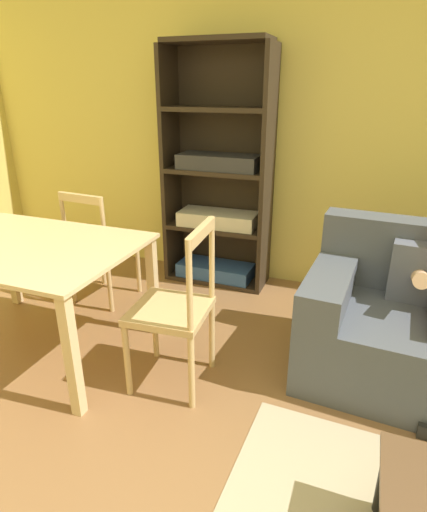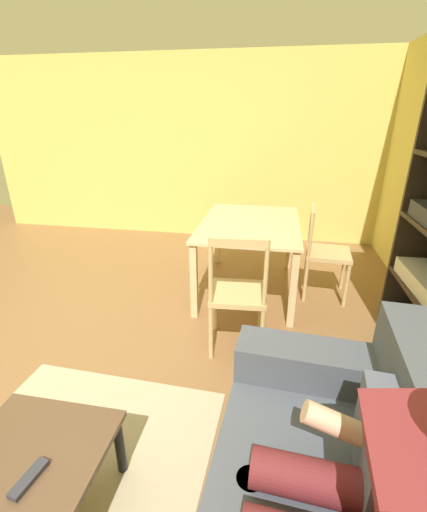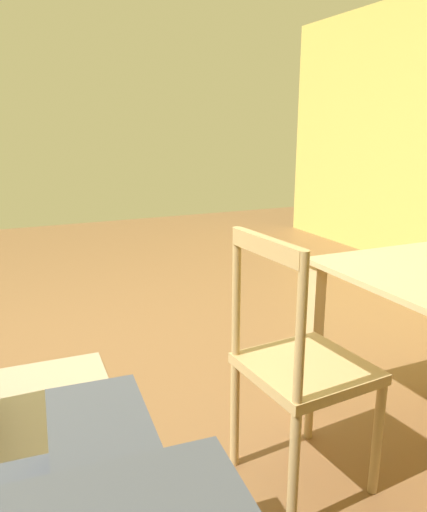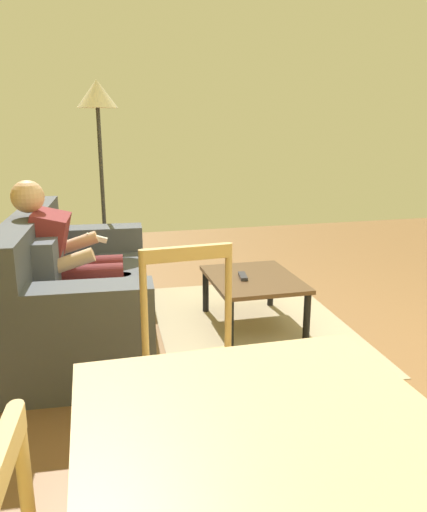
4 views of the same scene
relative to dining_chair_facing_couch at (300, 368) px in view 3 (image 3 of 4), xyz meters
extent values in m
plane|color=brown|center=(0.64, -1.22, -0.48)|extent=(8.75, 8.75, 0.00)
cube|color=#D1B27F|center=(-0.38, -0.44, -0.12)|extent=(0.06, 0.06, 0.72)
cube|color=tan|center=(-0.03, 0.00, -0.01)|extent=(0.45, 0.45, 0.04)
cylinder|color=tan|center=(-0.23, 0.17, -0.24)|extent=(0.04, 0.04, 0.47)
cylinder|color=tan|center=(-0.21, -0.21, -0.24)|extent=(0.04, 0.04, 0.47)
cylinder|color=tan|center=(0.14, 0.20, -0.24)|extent=(0.04, 0.04, 0.47)
cylinder|color=tan|center=(0.17, -0.18, -0.24)|extent=(0.04, 0.04, 0.47)
cylinder|color=tan|center=(0.14, 0.20, 0.25)|extent=(0.03, 0.03, 0.51)
cylinder|color=tan|center=(0.17, -0.18, 0.25)|extent=(0.03, 0.03, 0.51)
cube|color=tan|center=(0.16, 0.01, 0.48)|extent=(0.06, 0.38, 0.06)
camera|label=1|loc=(0.94, -1.86, 1.17)|focal=29.53mm
camera|label=2|loc=(2.29, 0.23, 1.27)|focal=24.13mm
camera|label=3|loc=(0.94, 1.34, 0.86)|focal=34.21mm
camera|label=4|loc=(-1.85, 0.40, 1.01)|focal=35.06mm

